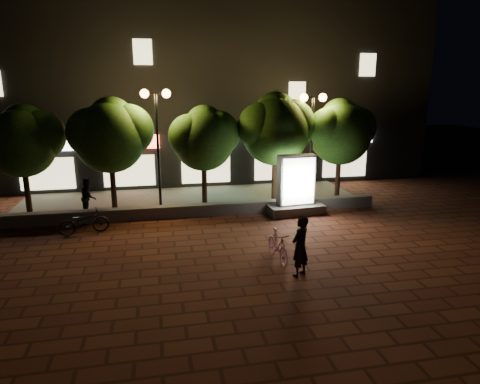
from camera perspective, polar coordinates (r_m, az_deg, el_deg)
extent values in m
plane|color=#512719|center=(14.37, -4.24, -7.91)|extent=(80.00, 80.00, 0.00)
cube|color=#63615C|center=(18.04, -5.86, -2.45)|extent=(16.00, 0.45, 0.50)
cube|color=#63615C|center=(20.50, -6.53, -1.04)|extent=(16.00, 5.00, 0.08)
cube|color=black|center=(26.27, -8.12, 13.21)|extent=(28.00, 8.00, 10.00)
cube|color=silver|center=(22.98, -25.04, 5.89)|extent=(3.20, 0.12, 0.70)
cube|color=beige|center=(23.21, -24.65, 2.23)|extent=(2.60, 0.10, 1.60)
cube|color=#E94D30|center=(22.38, -15.00, 6.55)|extent=(3.20, 0.12, 0.70)
cube|color=beige|center=(22.62, -14.75, 2.78)|extent=(2.60, 0.10, 1.60)
cube|color=#41E3E5|center=(22.48, -4.71, 7.02)|extent=(3.20, 0.12, 0.70)
cube|color=beige|center=(22.72, -4.63, 3.26)|extent=(2.60, 0.10, 1.60)
cube|color=yellow|center=(23.28, 5.19, 7.25)|extent=(3.20, 0.12, 0.70)
cube|color=beige|center=(23.51, 5.11, 3.62)|extent=(2.60, 0.10, 1.60)
cube|color=silver|center=(24.71, 14.20, 7.28)|extent=(3.20, 0.12, 0.70)
cube|color=beige|center=(24.93, 13.99, 3.86)|extent=(2.60, 0.10, 1.60)
cube|color=beige|center=(22.22, -13.05, 18.00)|extent=(0.90, 0.10, 1.20)
cube|color=beige|center=(23.42, 7.74, 13.11)|extent=(0.90, 0.10, 1.20)
cube|color=beige|center=(25.03, 16.91, 16.15)|extent=(0.90, 0.10, 1.20)
cylinder|color=black|center=(19.84, -26.90, 0.44)|extent=(0.24, 0.24, 2.25)
sphere|color=#2D5719|center=(19.53, -27.53, 5.85)|extent=(2.80, 2.80, 2.80)
sphere|color=#2D5719|center=(19.50, -25.49, 6.96)|extent=(2.10, 2.10, 2.10)
sphere|color=#2D5719|center=(19.54, -29.51, 6.36)|extent=(1.96, 1.96, 1.96)
sphere|color=#2D5719|center=(19.76, -27.21, 8.02)|extent=(1.82, 1.82, 1.82)
cylinder|color=black|center=(19.17, -16.82, 1.09)|extent=(0.24, 0.24, 2.34)
sphere|color=#2D5719|center=(18.84, -17.25, 7.01)|extent=(3.00, 3.00, 3.00)
sphere|color=#2D5719|center=(18.95, -14.99, 8.12)|extent=(2.25, 2.25, 2.25)
sphere|color=#2D5719|center=(18.75, -19.42, 7.58)|extent=(2.10, 2.10, 2.10)
sphere|color=#2D5719|center=(19.11, -17.02, 9.39)|extent=(1.95, 1.95, 1.95)
cylinder|color=black|center=(19.20, -4.85, 1.47)|extent=(0.24, 0.24, 2.21)
sphere|color=#2D5719|center=(18.88, -4.97, 6.94)|extent=(2.70, 2.70, 2.70)
sphere|color=#2D5719|center=(19.13, -3.03, 7.97)|extent=(2.03, 2.03, 2.02)
sphere|color=#2D5719|center=(18.65, -6.81, 7.58)|extent=(1.89, 1.89, 1.89)
sphere|color=#2D5719|center=(19.17, -4.83, 9.08)|extent=(1.76, 1.76, 1.76)
cylinder|color=black|center=(19.81, 4.67, 2.21)|extent=(0.24, 0.24, 2.43)
sphere|color=#2D5719|center=(19.49, 4.79, 8.16)|extent=(3.10, 3.10, 3.10)
sphere|color=#2D5719|center=(19.88, 6.82, 9.10)|extent=(2.33, 2.33, 2.33)
sphere|color=#2D5719|center=(19.14, 2.90, 8.84)|extent=(2.17, 2.17, 2.17)
sphere|color=#2D5719|center=(19.78, 4.84, 10.51)|extent=(2.01, 2.02, 2.02)
cylinder|color=black|center=(20.92, 13.13, 2.34)|extent=(0.24, 0.24, 2.29)
sphere|color=#2D5719|center=(20.62, 13.43, 7.63)|extent=(2.90, 2.90, 2.90)
sphere|color=#2D5719|center=(21.08, 15.07, 8.49)|extent=(2.18, 2.17, 2.17)
sphere|color=#2D5719|center=(20.20, 11.95, 8.29)|extent=(2.03, 2.03, 2.03)
sphere|color=#2D5719|center=(20.91, 13.40, 9.72)|extent=(1.89, 1.88, 1.88)
cylinder|color=black|center=(18.63, -11.02, 5.25)|extent=(0.12, 0.12, 5.00)
cylinder|color=black|center=(18.42, -11.39, 12.95)|extent=(0.90, 0.08, 0.08)
sphere|color=orange|center=(18.42, -12.83, 12.87)|extent=(0.36, 0.36, 0.36)
sphere|color=orange|center=(18.43, -9.96, 13.01)|extent=(0.36, 0.36, 0.36)
cylinder|color=black|center=(19.95, 9.62, 5.60)|extent=(0.12, 0.12, 4.80)
cylinder|color=black|center=(19.74, 9.91, 12.50)|extent=(0.90, 0.08, 0.08)
sphere|color=orange|center=(19.58, 8.65, 12.54)|extent=(0.36, 0.36, 0.36)
sphere|color=orange|center=(19.91, 11.15, 12.46)|extent=(0.36, 0.36, 0.36)
cube|color=#63615C|center=(18.45, 7.46, -2.29)|extent=(2.48, 1.40, 0.40)
cube|color=#4C4C51|center=(18.12, 7.59, 1.61)|extent=(1.63, 0.69, 2.18)
cube|color=white|center=(17.87, 7.96, 1.42)|extent=(1.43, 0.17, 1.98)
cube|color=white|center=(18.38, 7.22, 1.80)|extent=(1.43, 0.17, 1.98)
imported|color=#E390D2|center=(13.43, 5.13, -7.25)|extent=(0.61, 1.70, 1.00)
imported|color=black|center=(12.35, 8.15, -7.32)|extent=(0.79, 0.74, 1.81)
imported|color=black|center=(16.77, -20.40, -3.80)|extent=(1.90, 1.03, 0.95)
imported|color=black|center=(18.68, -19.85, -0.63)|extent=(0.65, 0.82, 1.62)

